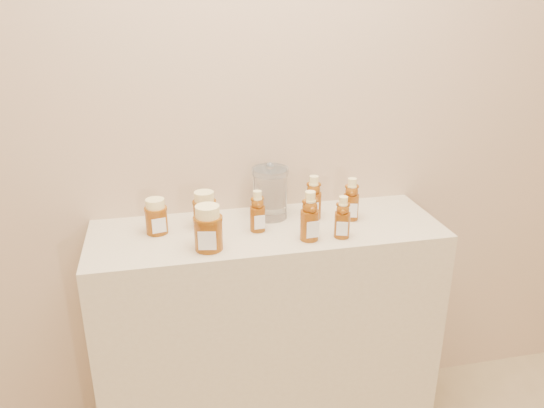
{
  "coord_description": "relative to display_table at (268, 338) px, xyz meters",
  "views": [
    {
      "loc": [
        -0.34,
        -0.06,
        1.65
      ],
      "look_at": [
        0.01,
        1.52,
        1.0
      ],
      "focal_mm": 35.0,
      "sensor_mm": 36.0,
      "label": 1
    }
  ],
  "objects": [
    {
      "name": "bear_bottle_back_left",
      "position": [
        -0.04,
        -0.01,
        0.53
      ],
      "size": [
        0.06,
        0.06,
        0.16
      ],
      "primitive_type": null,
      "rotation": [
        0.0,
        0.0,
        0.08
      ],
      "color": "#693008",
      "rests_on": "display_table"
    },
    {
      "name": "bear_bottle_back_right",
      "position": [
        0.3,
        0.02,
        0.54
      ],
      "size": [
        0.07,
        0.07,
        0.17
      ],
      "primitive_type": null,
      "rotation": [
        0.0,
        0.0,
        -0.24
      ],
      "color": "#693008",
      "rests_on": "display_table"
    },
    {
      "name": "glass_canister",
      "position": [
        0.03,
        0.1,
        0.55
      ],
      "size": [
        0.14,
        0.14,
        0.2
      ],
      "primitive_type": null,
      "rotation": [
        0.0,
        0.0,
        0.06
      ],
      "color": "white",
      "rests_on": "display_table"
    },
    {
      "name": "display_table",
      "position": [
        0.0,
        0.0,
        0.0
      ],
      "size": [
        1.2,
        0.4,
        0.9
      ],
      "primitive_type": "cube",
      "color": "#C1B18D",
      "rests_on": "ground"
    },
    {
      "name": "bear_bottle_front_left",
      "position": [
        0.11,
        -0.11,
        0.54
      ],
      "size": [
        0.07,
        0.07,
        0.19
      ],
      "primitive_type": null,
      "rotation": [
        0.0,
        0.0,
        0.1
      ],
      "color": "#693008",
      "rests_on": "display_table"
    },
    {
      "name": "bear_bottle_front_right",
      "position": [
        0.22,
        -0.12,
        0.53
      ],
      "size": [
        0.07,
        0.07,
        0.16
      ],
      "primitive_type": null,
      "rotation": [
        0.0,
        0.0,
        -0.33
      ],
      "color": "#693008",
      "rests_on": "display_table"
    },
    {
      "name": "honey_jar_back",
      "position": [
        -0.21,
        0.06,
        0.51
      ],
      "size": [
        0.09,
        0.09,
        0.13
      ],
      "primitive_type": null,
      "rotation": [
        0.0,
        0.0,
        -0.16
      ],
      "color": "#693008",
      "rests_on": "display_table"
    },
    {
      "name": "honey_jar_front",
      "position": [
        -0.21,
        -0.11,
        0.52
      ],
      "size": [
        0.11,
        0.11,
        0.15
      ],
      "primitive_type": null,
      "rotation": [
        0.0,
        0.0,
        -0.2
      ],
      "color": "#693008",
      "rests_on": "display_table"
    },
    {
      "name": "honey_jar_left",
      "position": [
        -0.37,
        0.04,
        0.51
      ],
      "size": [
        0.09,
        0.09,
        0.12
      ],
      "primitive_type": null,
      "rotation": [
        0.0,
        0.0,
        0.19
      ],
      "color": "#693008",
      "rests_on": "display_table"
    },
    {
      "name": "bear_bottle_back_mid",
      "position": [
        0.18,
        0.05,
        0.54
      ],
      "size": [
        0.08,
        0.08,
        0.18
      ],
      "primitive_type": null,
      "rotation": [
        0.0,
        0.0,
        -0.32
      ],
      "color": "#693008",
      "rests_on": "display_table"
    },
    {
      "name": "wall_back",
      "position": [
        0.0,
        0.2,
        0.9
      ],
      "size": [
        3.5,
        0.02,
        2.7
      ],
      "primitive_type": "cube",
      "color": "tan",
      "rests_on": "ground"
    }
  ]
}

